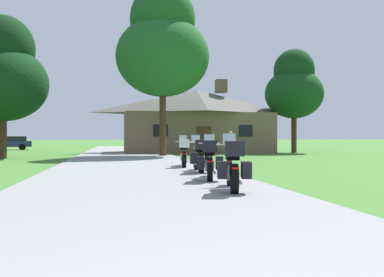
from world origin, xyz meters
The scene contains 12 objects.
ground_plane centered at (0.00, 20.00, 0.00)m, with size 500.00×500.00×0.00m, color #42752D.
asphalt_driveway centered at (0.00, 18.00, 0.03)m, with size 6.40×80.00×0.06m, color gray.
motorcycle_green_nearest_to_camera centered at (1.92, 7.92, 0.61)m, with size 0.99×2.07×1.30m.
motorcycle_green_second_in_row centered at (1.97, 10.45, 0.61)m, with size 1.01×2.06×1.30m.
motorcycle_green_third_in_row centered at (2.19, 13.07, 0.61)m, with size 0.79×2.08×1.30m.
motorcycle_silver_farthest_in_row centered at (2.11, 15.89, 0.62)m, with size 0.74×2.08×1.30m.
stone_lodge centered at (5.99, 33.07, 2.72)m, with size 12.62×6.47×6.18m.
bystander_gray_shirt_near_lodge centered at (6.27, 23.50, 0.93)m, with size 0.44×0.40×1.67m.
tree_by_lodge_front centered at (2.41, 26.49, 7.38)m, with size 6.22×6.22×11.47m.
tree_right_of_lodge centered at (13.90, 31.23, 5.46)m, with size 4.80×4.80×8.62m.
tree_left_near centered at (-7.28, 25.20, 5.09)m, with size 5.26×5.26×8.54m.
parked_navy_suv_far_left centered at (-11.52, 43.84, 0.78)m, with size 4.92×2.95×1.40m.
Camera 1 is at (-0.67, -1.08, 1.25)m, focal length 38.82 mm.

